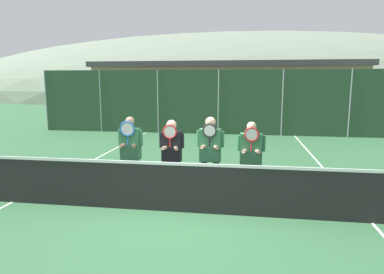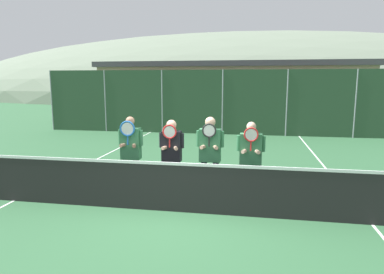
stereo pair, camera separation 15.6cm
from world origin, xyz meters
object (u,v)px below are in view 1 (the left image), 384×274
Objects in this scene: player_center_left at (172,152)px; car_far_left at (127,110)px; player_center_right at (210,152)px; player_rightmost at (251,156)px; car_center at (322,112)px; player_leftmost at (131,151)px; car_left_of_center at (222,111)px.

car_far_left is at bearing 113.69° from player_center_left.
player_center_right reaches higher than player_center_left.
player_rightmost is 12.63m from car_center.
player_leftmost is at bearing -178.57° from player_center_right.
player_rightmost is 0.36× the size of car_left_of_center.
car_left_of_center reaches higher than car_center.
player_leftmost is 0.39× the size of car_far_left.
player_rightmost reaches higher than player_center_left.
car_left_of_center is at bearing 84.14° from player_leftmost.
player_center_right reaches higher than car_center.
player_leftmost is at bearing -70.15° from car_far_left.
player_center_right is 0.85m from player_rightmost.
player_leftmost is 0.90m from player_center_left.
player_center_left is 12.97m from car_far_left.
player_center_right reaches higher than player_leftmost.
player_center_left is 0.84m from player_center_right.
car_left_of_center is at bearing 88.49° from player_center_left.
player_center_right reaches higher than player_rightmost.
player_center_left is 0.36× the size of car_left_of_center.
player_rightmost is 0.42× the size of car_center.
car_left_of_center is at bearing -2.53° from car_far_left.
player_center_left is at bearing 5.17° from player_leftmost.
player_rightmost is 0.38× the size of car_far_left.
player_center_right is 0.44× the size of car_center.
player_leftmost reaches higher than car_left_of_center.
car_far_left is 0.96× the size of car_left_of_center.
player_center_left is at bearing 177.02° from player_rightmost.
car_center reaches higher than car_far_left.
player_leftmost is at bearing 179.85° from player_rightmost.
player_center_left is 0.38× the size of car_far_left.
car_far_left is at bearing 116.93° from player_center_right.
player_leftmost is 1.03× the size of player_rightmost.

